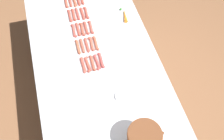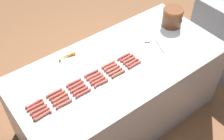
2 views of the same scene
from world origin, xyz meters
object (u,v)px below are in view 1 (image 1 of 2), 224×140
object	(u,v)px
hot_dog_5	(101,60)
hot_dog_7	(78,0)
hot_dog_28	(78,47)
bean_pot	(144,139)
hot_dog_20	(74,15)
hot_dog_9	(86,28)
hot_dog_25	(66,2)
hot_dog_11	(97,62)
hot_dog_3	(91,27)
hot_dog_16	(87,45)
hot_dog_10	(91,44)
hot_dog_4	(96,43)
hot_dog_21	(78,29)
hot_dog_13	(74,1)
serving_spoon	(113,99)
carrot	(125,15)
hot_dog_8	(82,13)
hot_dog_26	(70,16)
hot_dog_17	(92,63)
hot_dog_19	(70,1)
hot_dog_27	(74,31)
hot_dog_29	(83,65)
hot_dog_23	(88,64)
hot_dog_2	(86,13)
hot_dog_14	(78,14)
hot_dog_22	(82,46)

from	to	relation	value
hot_dog_5	hot_dog_7	bearing A→B (deg)	-87.17
hot_dog_28	bean_pot	xyz separation A→B (m)	(-0.25, 0.92, 0.10)
hot_dog_5	hot_dog_20	distance (m)	0.58
hot_dog_9	hot_dog_25	bearing A→B (deg)	-73.24
hot_dog_11	hot_dog_3	bearing A→B (deg)	-95.91
hot_dog_16	hot_dog_28	distance (m)	0.08
hot_dog_3	bean_pot	world-z (taller)	bean_pot
hot_dog_10	hot_dog_20	world-z (taller)	same
hot_dog_4	hot_dog_5	xyz separation A→B (m)	(0.00, 0.18, 0.00)
hot_dog_11	hot_dog_21	bearing A→B (deg)	-79.08
bean_pot	hot_dog_21	bearing A→B (deg)	-79.59
hot_dog_13	serving_spoon	size ratio (longest dim) A/B	0.60
hot_dog_3	hot_dog_9	xyz separation A→B (m)	(0.04, -0.00, 0.00)
hot_dog_21	carrot	world-z (taller)	carrot
carrot	hot_dog_8	bearing A→B (deg)	-18.35
hot_dog_26	hot_dog_16	bearing A→B (deg)	101.32
hot_dog_8	hot_dog_17	bearing A→B (deg)	86.24
hot_dog_11	hot_dog_7	bearing A→B (deg)	-90.06
hot_dog_5	hot_dog_25	xyz separation A→B (m)	(0.15, -0.75, 0.00)
hot_dog_19	hot_dog_20	bearing A→B (deg)	89.61
hot_dog_5	bean_pot	xyz separation A→B (m)	(-0.09, 0.74, 0.10)
hot_dog_4	hot_dog_9	xyz separation A→B (m)	(0.04, -0.19, 0.00)
hot_dog_5	hot_dog_13	world-z (taller)	same
hot_dog_19	hot_dog_20	world-z (taller)	same
hot_dog_28	hot_dog_3	bearing A→B (deg)	-129.38
hot_dog_26	hot_dog_27	size ratio (longest dim) A/B	1.00
hot_dog_9	hot_dog_29	size ratio (longest dim) A/B	1.00
hot_dog_4	hot_dog_8	distance (m)	0.38
hot_dog_19	hot_dog_25	world-z (taller)	same
hot_dog_25	hot_dog_3	bearing A→B (deg)	112.43
serving_spoon	hot_dog_25	bearing A→B (deg)	-82.27
hot_dog_4	hot_dog_16	world-z (taller)	same
hot_dog_5	hot_dog_4	bearing A→B (deg)	-90.06
hot_dog_3	bean_pot	distance (m)	1.12
hot_dog_27	hot_dog_13	bearing A→B (deg)	-101.57
hot_dog_9	hot_dog_20	distance (m)	0.20
hot_dog_23	hot_dog_29	size ratio (longest dim) A/B	1.00
hot_dog_9	hot_dog_11	distance (m)	0.38
hot_dog_2	hot_dog_19	size ratio (longest dim) A/B	1.00
hot_dog_14	hot_dog_29	size ratio (longest dim) A/B	1.00
hot_dog_2	hot_dog_4	size ratio (longest dim) A/B	1.00
hot_dog_29	hot_dog_4	bearing A→B (deg)	-128.15
hot_dog_3	hot_dog_22	xyz separation A→B (m)	(0.12, 0.19, 0.00)
hot_dog_20	carrot	size ratio (longest dim) A/B	0.88
hot_dog_7	hot_dog_25	size ratio (longest dim) A/B	1.00
hot_dog_13	carrot	distance (m)	0.51
hot_dog_14	hot_dog_27	xyz separation A→B (m)	(0.07, 0.19, 0.00)
hot_dog_29	hot_dog_3	bearing A→B (deg)	-111.77
hot_dog_9	hot_dog_21	size ratio (longest dim) A/B	1.00
hot_dog_16	bean_pot	xyz separation A→B (m)	(-0.17, 0.92, 0.10)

